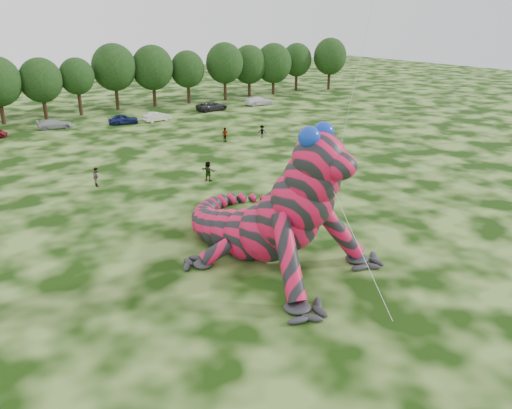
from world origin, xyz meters
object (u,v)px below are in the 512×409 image
Objects in this scene: tree_9 at (78,87)px; car_4 at (123,119)px; tree_15 at (274,69)px; tree_10 at (115,77)px; tree_12 at (188,77)px; car_6 at (212,106)px; tree_16 at (297,67)px; tree_14 at (249,71)px; tree_13 at (225,72)px; tree_17 at (330,64)px; spectator_1 at (97,177)px; tree_11 at (153,76)px; spectator_5 at (208,171)px; inflatable_gecko at (251,189)px; car_7 at (259,101)px; car_3 at (55,124)px; car_5 at (157,117)px; spectator_2 at (262,132)px; tree_8 at (42,89)px; spectator_3 at (225,135)px.

car_4 is at bearing -73.95° from tree_9.
tree_10 is at bearing 178.51° from tree_15.
car_6 is at bearing -91.35° from tree_12.
car_4 is at bearing -163.42° from tree_16.
tree_13 is at bearing -165.85° from tree_14.
spectator_1 is (-59.73, -34.63, -4.28)m from tree_17.
tree_11 is 0.99× the size of tree_13.
tree_16 reaches higher than spectator_5.
inflatable_gecko is at bearing 135.26° from spectator_5.
tree_17 is at bearing -65.12° from car_7.
tree_11 is at bearing -29.98° from car_4.
tree_15 is 1.83× the size of car_6.
spectator_5 is (-25.81, -39.62, -4.12)m from tree_13.
car_3 is (-5.89, -7.89, -3.68)m from tree_9.
tree_12 is 16.49m from car_5.
inflatable_gecko reaches higher than spectator_5.
tree_13 reaches higher than car_7.
car_5 is 2.58× the size of spectator_2.
tree_16 is at bearing 6.99° from tree_13.
tree_11 is at bearing 175.82° from tree_12.
tree_11 reaches higher than tree_14.
car_6 is (18.75, -8.16, -3.61)m from tree_9.
tree_9 is 0.97× the size of tree_12.
tree_11 reaches higher than car_3.
car_7 is at bearing -94.60° from car_6.
tree_16 is 5.82× the size of spectator_2.
tree_11 is at bearing 53.69° from inflatable_gecko.
tree_9 is 37.41m from tree_15.
spectator_3 is at bearing -61.35° from tree_8.
tree_11 is 1.07× the size of tree_14.
spectator_1 is at bearing -127.90° from tree_12.
tree_16 reaches higher than spectator_3.
car_4 is 15.93m from car_6.
tree_8 is 25.54m from car_6.
spectator_1 is at bearing -142.31° from tree_15.
tree_12 is at bearing -179.90° from tree_15.
spectator_2 is (1.75, -29.26, -4.23)m from tree_11.
tree_13 is 18.46m from tree_16.
spectator_3 is (18.39, 7.83, 0.01)m from spectator_1.
tree_12 is (6.23, -0.46, -0.55)m from tree_11.
tree_13 reaches higher than tree_15.
car_7 is 2.71× the size of spectator_5.
tree_9 is 4.99× the size of spectator_3.
tree_9 is 1.70× the size of car_7.
spectator_1 is at bearing -149.90° from tree_17.
car_7 is 24.37m from spectator_2.
spectator_3 reaches higher than spectator_2.
tree_17 is (56.17, -0.32, 0.68)m from tree_8.
tree_12 is 5.19× the size of spectator_1.
tree_15 is at bearing -79.24° from car_5.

